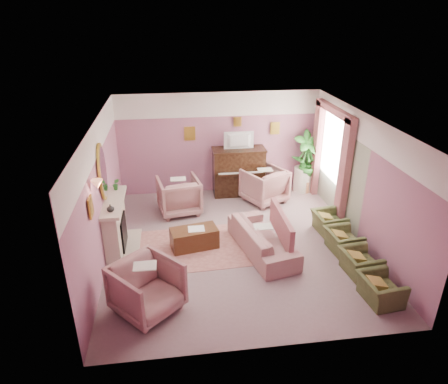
{
  "coord_description": "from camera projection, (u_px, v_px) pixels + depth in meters",
  "views": [
    {
      "loc": [
        -1.28,
        -7.48,
        4.75
      ],
      "look_at": [
        -0.22,
        0.4,
        1.12
      ],
      "focal_mm": 32.0,
      "sensor_mm": 36.0,
      "label": 1
    }
  ],
  "objects": [
    {
      "name": "print_back_mid",
      "position": [
        238.0,
        122.0,
        10.77
      ],
      "size": [
        0.22,
        0.03,
        0.26
      ],
      "primitive_type": "cube",
      "color": "gold",
      "rests_on": "wall_back"
    },
    {
      "name": "curtain_right",
      "position": [
        317.0,
        149.0,
        10.88
      ],
      "size": [
        0.16,
        0.34,
        2.6
      ],
      "primitive_type": "cube",
      "color": "#985358",
      "rests_on": "floor"
    },
    {
      "name": "table_paper",
      "position": [
        196.0,
        229.0,
        8.59
      ],
      "size": [
        0.35,
        0.28,
        0.01
      ],
      "primitive_type": "cube",
      "color": "white",
      "rests_on": "coffee_table"
    },
    {
      "name": "fire_ember",
      "position": [
        123.0,
        239.0,
        8.66
      ],
      "size": [
        0.06,
        0.54,
        0.1
      ],
      "primitive_type": "cube",
      "color": "orange",
      "rests_on": "floor"
    },
    {
      "name": "mantel_plant",
      "position": [
        116.0,
        184.0,
        8.7
      ],
      "size": [
        0.16,
        0.16,
        0.28
      ],
      "primitive_type": "imported",
      "color": "#277025",
      "rests_on": "mantel_shelf"
    },
    {
      "name": "wall_front",
      "position": [
        272.0,
        273.0,
        5.59
      ],
      "size": [
        5.5,
        0.02,
        2.8
      ],
      "primitive_type": "cube",
      "color": "#845879",
      "rests_on": "floor"
    },
    {
      "name": "ceiling",
      "position": [
        238.0,
        121.0,
        7.71
      ],
      "size": [
        5.5,
        6.0,
        0.01
      ],
      "primitive_type": "cube",
      "color": "white",
      "rests_on": "wall_back"
    },
    {
      "name": "stripe_panel",
      "position": [
        336.0,
        172.0,
        9.93
      ],
      "size": [
        0.01,
        3.0,
        2.15
      ],
      "primitive_type": "cube",
      "color": "#99A388",
      "rests_on": "wall_right"
    },
    {
      "name": "pelmet",
      "position": [
        335.0,
        111.0,
        9.52
      ],
      "size": [
        0.16,
        2.2,
        0.16
      ],
      "primitive_type": "cube",
      "color": "#985358",
      "rests_on": "wall_right"
    },
    {
      "name": "mantel_shelf",
      "position": [
        113.0,
        202.0,
        8.27
      ],
      "size": [
        0.4,
        1.55,
        0.07
      ],
      "primitive_type": "cube",
      "color": "beige",
      "rests_on": "fireplace_surround"
    },
    {
      "name": "palm_plant",
      "position": [
        307.0,
        156.0,
        11.02
      ],
      "size": [
        0.76,
        0.76,
        1.44
      ],
      "primitive_type": "imported",
      "color": "#277025",
      "rests_on": "palm_pot"
    },
    {
      "name": "print_left_wall",
      "position": [
        91.0,
        207.0,
        6.74
      ],
      "size": [
        0.03,
        0.28,
        0.36
      ],
      "primitive_type": "cube",
      "color": "gold",
      "rests_on": "wall_left"
    },
    {
      "name": "olive_chair_b",
      "position": [
        360.0,
        259.0,
        7.77
      ],
      "size": [
        0.53,
        0.75,
        0.65
      ],
      "primitive_type": "imported",
      "color": "#4B552C",
      "rests_on": "floor"
    },
    {
      "name": "piano_keyshelf",
      "position": [
        241.0,
        174.0,
        10.73
      ],
      "size": [
        1.3,
        0.12,
        0.06
      ],
      "primitive_type": "cube",
      "color": "black",
      "rests_on": "piano"
    },
    {
      "name": "olive_chair_d",
      "position": [
        329.0,
        219.0,
        9.25
      ],
      "size": [
        0.53,
        0.75,
        0.65
      ],
      "primitive_type": "imported",
      "color": "#4B552C",
      "rests_on": "floor"
    },
    {
      "name": "side_plant_small",
      "position": [
        309.0,
        164.0,
        11.11
      ],
      "size": [
        0.16,
        0.16,
        0.28
      ],
      "primitive_type": "imported",
      "color": "#277025",
      "rests_on": "side_table"
    },
    {
      "name": "sofa",
      "position": [
        263.0,
        234.0,
        8.47
      ],
      "size": [
        0.7,
        2.09,
        0.84
      ],
      "primitive_type": "imported",
      "color": "#AA7B7A",
      "rests_on": "floor"
    },
    {
      "name": "fireplace_surround",
      "position": [
        115.0,
        226.0,
        8.51
      ],
      "size": [
        0.3,
        1.4,
        1.1
      ],
      "primitive_type": "cube",
      "color": "beige",
      "rests_on": "floor"
    },
    {
      "name": "print_back_right",
      "position": [
        275.0,
        128.0,
        10.99
      ],
      "size": [
        0.26,
        0.03,
        0.34
      ],
      "primitive_type": "cube",
      "color": "gold",
      "rests_on": "wall_back"
    },
    {
      "name": "olive_chair_c",
      "position": [
        343.0,
        238.0,
        8.51
      ],
      "size": [
        0.53,
        0.75,
        0.65
      ],
      "primitive_type": "imported",
      "color": "#4B552C",
      "rests_on": "floor"
    },
    {
      "name": "wall_right",
      "position": [
        362.0,
        180.0,
        8.62
      ],
      "size": [
        0.02,
        6.0,
        2.8
      ],
      "primitive_type": "cube",
      "color": "#845879",
      "rests_on": "floor"
    },
    {
      "name": "floral_armchair_right",
      "position": [
        264.0,
        184.0,
        10.67
      ],
      "size": [
        0.99,
        0.99,
        1.03
      ],
      "primitive_type": "imported",
      "color": "#AA7B7A",
      "rests_on": "floor"
    },
    {
      "name": "fireplace_inset",
      "position": [
        121.0,
        232.0,
        8.58
      ],
      "size": [
        0.18,
        0.72,
        0.68
      ],
      "primitive_type": "cube",
      "color": "black",
      "rests_on": "floor"
    },
    {
      "name": "floral_armchair_left",
      "position": [
        179.0,
        194.0,
        10.09
      ],
      "size": [
        0.99,
        0.99,
        1.03
      ],
      "primitive_type": "imported",
      "color": "#AA7B7A",
      "rests_on": "floor"
    },
    {
      "name": "piano_keys",
      "position": [
        241.0,
        173.0,
        10.72
      ],
      "size": [
        1.2,
        0.08,
        0.02
      ],
      "primitive_type": "cube",
      "color": "silver",
      "rests_on": "piano"
    },
    {
      "name": "area_rug",
      "position": [
        197.0,
        247.0,
        8.75
      ],
      "size": [
        2.58,
        1.91,
        0.01
      ],
      "primitive_type": "cube",
      "rotation": [
        0.0,
        0.0,
        0.04
      ],
      "color": "#A86962",
      "rests_on": "floor"
    },
    {
      "name": "coffee_table",
      "position": [
        194.0,
        238.0,
        8.68
      ],
      "size": [
        1.08,
        0.68,
        0.45
      ],
      "primitive_type": "cube",
      "rotation": [
        0.0,
        0.0,
        0.19
      ],
      "color": "#492B16",
      "rests_on": "floor"
    },
    {
      "name": "wall_back",
      "position": [
        219.0,
        143.0,
        10.99
      ],
      "size": [
        5.5,
        0.02,
        2.8
      ],
      "primitive_type": "cube",
      "color": "#845879",
      "rests_on": "floor"
    },
    {
      "name": "sconce_shade",
      "position": [
        97.0,
        184.0,
        6.96
      ],
      "size": [
        0.2,
        0.2,
        0.16
      ],
      "primitive_type": "cone",
      "color": "#FF9A6B",
      "rests_on": "wall_left"
    },
    {
      "name": "wall_left",
      "position": [
        101.0,
        194.0,
        7.95
      ],
      "size": [
        0.02,
        6.0,
        2.8
      ],
      "primitive_type": "cube",
      "color": "#845879",
      "rests_on": "floor"
    },
    {
      "name": "hearth",
      "position": [
        127.0,
        247.0,
        8.76
      ],
      "size": [
        0.55,
        1.5,
        0.02
      ],
      "primitive_type": "cube",
      "color": "beige",
      "rests_on": "floor"
    },
    {
      "name": "piano",
      "position": [
        238.0,
        172.0,
        11.08
      ],
      "size": [
        1.4,
        0.6,
        1.3
      ],
      "primitive_type": "cube",
      "color": "black",
      "rests_on": "floor"
    },
    {
      "name": "side_plant_big",
      "position": [
        304.0,
        162.0,
        11.18
      ],
      "size": [
        0.3,
        0.3,
        0.34
      ],
      "primitive_type": "imported",
      "color": "#277025",
      "rests_on": "side_table"
    },
    {
      "name": "sofa_throw",
      "position": [
        281.0,
        225.0,
        8.44
      ],
      "size": [
        0.11,
        1.58,
        0.58
      ],
      "primitive_type": "cube",
      "color": "#985358",
      "rests_on": "sofa"
    },
    {
      "name": "piano_top",
      "position": [
        239.0,
        149.0,
        10.8
      ],
      "size": [
        1.45,
        0.65,
        0.04
      ],
      "primitive_type": "cube",
      "color": "black",
      "rests_on": "piano"
    },
    {
      "name": "mantel_vase",
      "position": [
        110.0,
        208.0,
        7.78
      ],
      "size": [
        0.16,
        0.16,
        0.16
      ],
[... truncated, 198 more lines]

